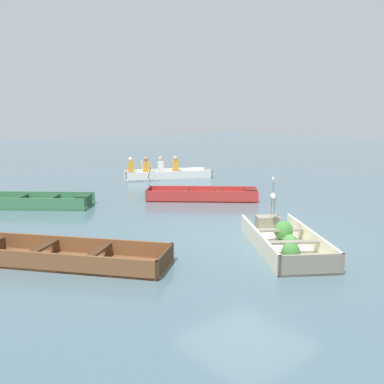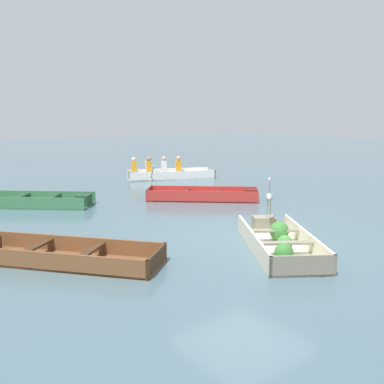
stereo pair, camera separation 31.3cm
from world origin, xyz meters
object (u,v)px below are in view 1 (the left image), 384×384
Objects in this scene: skiff_wooden_brown_mid_moored at (62,256)px; rowboat_white_with_crew at (162,173)px; heron_on_dinghy at (273,196)px; skiff_green_far_moored at (40,203)px; dinghy_cream_foreground at (284,240)px; skiff_red_near_moored at (206,196)px.

rowboat_white_with_crew reaches higher than skiff_wooden_brown_mid_moored.
skiff_green_far_moored is at bearing 112.59° from heron_on_dinghy.
skiff_wooden_brown_mid_moored is (-3.67, 2.00, -0.04)m from dinghy_cream_foreground.
rowboat_white_with_crew reaches higher than dinghy_cream_foreground.
skiff_red_near_moored is at bearing -28.11° from skiff_green_far_moored.
skiff_wooden_brown_mid_moored is at bearing 161.24° from heron_on_dinghy.
skiff_red_near_moored is 6.32m from skiff_wooden_brown_mid_moored.
skiff_wooden_brown_mid_moored is at bearing -136.25° from rowboat_white_with_crew.
heron_on_dinghy is (0.40, 0.62, 0.75)m from dinghy_cream_foreground.
dinghy_cream_foreground is 0.87× the size of skiff_wooden_brown_mid_moored.
dinghy_cream_foreground reaches higher than skiff_green_far_moored.
skiff_red_near_moored is 4.74m from rowboat_white_with_crew.
skiff_red_near_moored is 0.86× the size of rowboat_white_with_crew.
skiff_green_far_moored reaches higher than skiff_wooden_brown_mid_moored.
skiff_wooden_brown_mid_moored is at bearing -156.01° from skiff_red_near_moored.
dinghy_cream_foreground is 9.75m from rowboat_white_with_crew.
rowboat_white_with_crew is (7.35, 7.03, 0.12)m from skiff_wooden_brown_mid_moored.
skiff_red_near_moored is (2.10, 4.57, -0.03)m from dinghy_cream_foreground.
skiff_green_far_moored is at bearing 107.78° from dinghy_cream_foreground.
skiff_green_far_moored is at bearing -159.74° from rowboat_white_with_crew.
skiff_green_far_moored is (1.47, 4.86, 0.01)m from skiff_wooden_brown_mid_moored.
rowboat_white_with_crew is (3.67, 9.03, 0.08)m from dinghy_cream_foreground.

